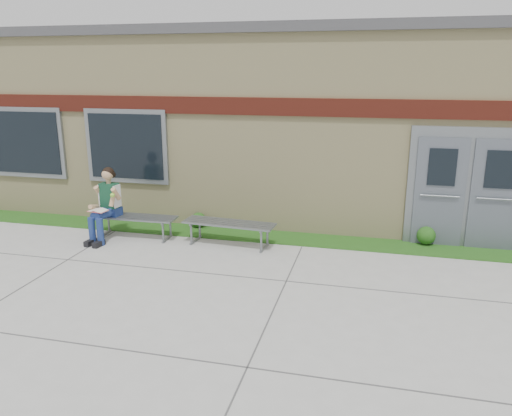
# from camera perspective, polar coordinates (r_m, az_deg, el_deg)

# --- Properties ---
(ground) EXTENTS (80.00, 80.00, 0.00)m
(ground) POSITION_cam_1_polar(r_m,az_deg,el_deg) (7.95, -4.38, -9.08)
(ground) COLOR #9E9E99
(ground) RESTS_ON ground
(grass_strip) EXTENTS (16.00, 0.80, 0.02)m
(grass_strip) POSITION_cam_1_polar(r_m,az_deg,el_deg) (10.27, 0.09, -3.18)
(grass_strip) COLOR #184412
(grass_strip) RESTS_ON ground
(school_building) EXTENTS (16.20, 6.22, 4.20)m
(school_building) POSITION_cam_1_polar(r_m,az_deg,el_deg) (13.11, 3.64, 10.22)
(school_building) COLOR beige
(school_building) RESTS_ON ground
(bench_left) EXTENTS (1.73, 0.51, 0.45)m
(bench_left) POSITION_cam_1_polar(r_m,az_deg,el_deg) (10.40, -13.71, -1.46)
(bench_left) COLOR slate
(bench_left) RESTS_ON ground
(bench_right) EXTENTS (1.82, 0.63, 0.46)m
(bench_right) POSITION_cam_1_polar(r_m,az_deg,el_deg) (9.67, -3.09, -2.24)
(bench_right) COLOR slate
(bench_right) RESTS_ON ground
(girl) EXTENTS (0.54, 0.93, 1.45)m
(girl) POSITION_cam_1_polar(r_m,az_deg,el_deg) (10.35, -16.81, 0.48)
(girl) COLOR navy
(girl) RESTS_ON ground
(shrub_mid) EXTENTS (0.32, 0.32, 0.32)m
(shrub_mid) POSITION_cam_1_polar(r_m,az_deg,el_deg) (10.83, -6.59, -1.36)
(shrub_mid) COLOR #184412
(shrub_mid) RESTS_ON grass_strip
(shrub_east) EXTENTS (0.36, 0.36, 0.36)m
(shrub_east) POSITION_cam_1_polar(r_m,az_deg,el_deg) (10.25, 18.87, -2.99)
(shrub_east) COLOR #184412
(shrub_east) RESTS_ON grass_strip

